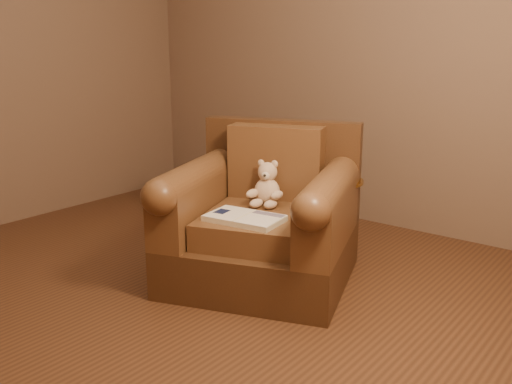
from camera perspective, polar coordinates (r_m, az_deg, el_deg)
The scene contains 5 objects.
floor at distance 3.44m, azimuth -8.95°, elevation -9.97°, with size 4.00×4.00×0.00m, color #52301C.
armchair at distance 3.50m, azimuth 0.76°, elevation -2.97°, with size 1.31×1.28×0.94m.
teddy_bear at distance 3.53m, azimuth 1.07°, elevation 0.42°, with size 0.21×0.24×0.29m.
guidebook at distance 3.23m, azimuth -1.16°, elevation -2.63°, with size 0.46×0.31×0.03m.
side_table at distance 3.76m, azimuth 7.39°, elevation -2.68°, with size 0.41×0.41×0.58m.
Camera 1 is at (2.31, -2.10, 1.44)m, focal length 40.00 mm.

